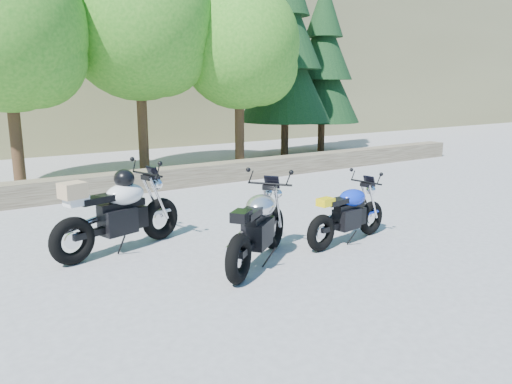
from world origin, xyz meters
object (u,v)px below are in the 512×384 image
at_px(blue_bike, 348,215).
at_px(backpack, 346,210).
at_px(white_bike, 118,212).
at_px(silver_bike, 258,228).

bearing_deg(blue_bike, backpack, 38.19).
xyz_separation_m(white_bike, blue_bike, (3.22, -1.61, -0.16)).
xyz_separation_m(silver_bike, backpack, (2.72, 1.06, -0.34)).
height_order(white_bike, blue_bike, white_bike).
xyz_separation_m(blue_bike, backpack, (0.95, 1.03, -0.28)).
height_order(blue_bike, backpack, blue_bike).
bearing_deg(backpack, blue_bike, -149.06).
xyz_separation_m(white_bike, backpack, (4.17, -0.58, -0.43)).
bearing_deg(blue_bike, white_bike, 144.48).
height_order(silver_bike, blue_bike, silver_bike).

